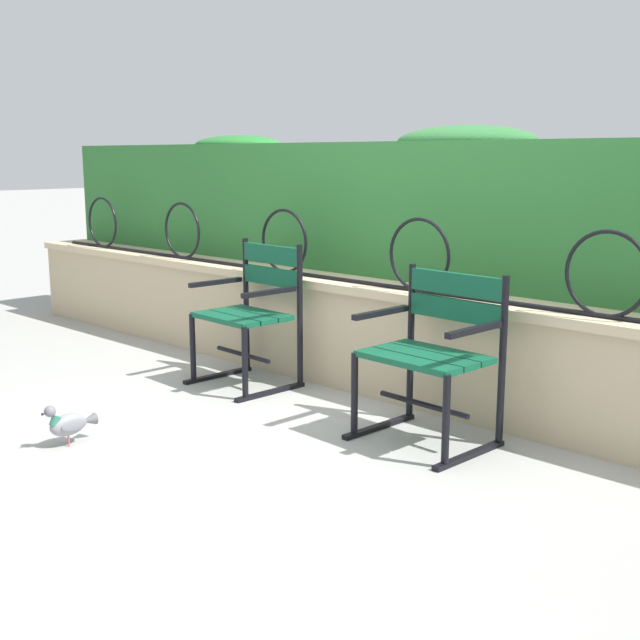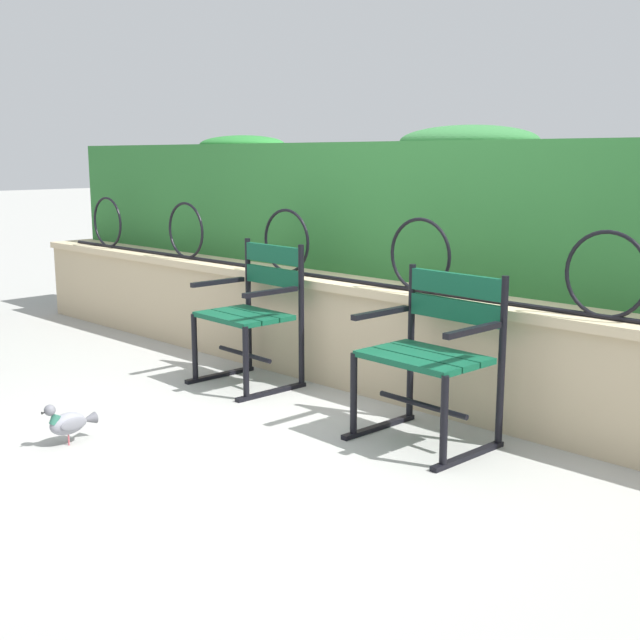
{
  "view_description": "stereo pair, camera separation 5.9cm",
  "coord_description": "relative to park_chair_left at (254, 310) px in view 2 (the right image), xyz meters",
  "views": [
    {
      "loc": [
        2.96,
        -3.0,
        1.41
      ],
      "look_at": [
        0.0,
        0.08,
        0.55
      ],
      "focal_mm": 46.08,
      "sensor_mm": 36.0,
      "label": 1
    },
    {
      "loc": [
        3.0,
        -2.96,
        1.41
      ],
      "look_at": [
        0.0,
        0.08,
        0.55
      ],
      "focal_mm": 46.08,
      "sensor_mm": 36.0,
      "label": 2
    }
  ],
  "objects": [
    {
      "name": "ground_plane",
      "position": [
        0.81,
        -0.31,
        -0.47
      ],
      "size": [
        60.0,
        60.0,
        0.0
      ],
      "primitive_type": "plane",
      "color": "#9E9E99"
    },
    {
      "name": "pigeon_near_chairs",
      "position": [
        0.19,
        -1.38,
        -0.35
      ],
      "size": [
        0.11,
        0.29,
        0.22
      ],
      "color": "gray",
      "rests_on": "ground"
    },
    {
      "name": "stone_wall",
      "position": [
        0.81,
        0.44,
        -0.14
      ],
      "size": [
        7.67,
        0.41,
        0.65
      ],
      "color": "tan",
      "rests_on": "ground"
    },
    {
      "name": "park_chair_left",
      "position": [
        0.0,
        0.0,
        0.0
      ],
      "size": [
        0.59,
        0.55,
        0.88
      ],
      "color": "#0F4C33",
      "rests_on": "ground"
    },
    {
      "name": "iron_arch_fence",
      "position": [
        0.52,
        0.36,
        0.36
      ],
      "size": [
        7.12,
        0.02,
        0.42
      ],
      "color": "black",
      "rests_on": "stone_wall"
    },
    {
      "name": "park_chair_right",
      "position": [
        1.43,
        -0.06,
        -0.0
      ],
      "size": [
        0.64,
        0.55,
        0.85
      ],
      "color": "#0F4C33",
      "rests_on": "ground"
    },
    {
      "name": "hedge_row",
      "position": [
        0.86,
        0.89,
        0.64
      ],
      "size": [
        7.51,
        0.56,
        0.98
      ],
      "color": "#2D7033",
      "rests_on": "stone_wall"
    }
  ]
}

